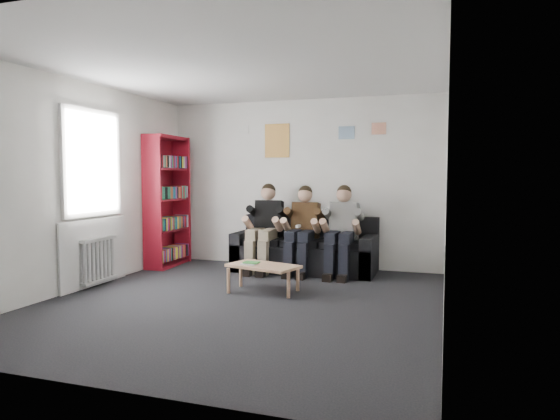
{
  "coord_description": "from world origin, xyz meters",
  "views": [
    {
      "loc": [
        2.25,
        -5.31,
        1.48
      ],
      "look_at": [
        0.05,
        1.3,
        1.0
      ],
      "focal_mm": 32.0,
      "sensor_mm": 36.0,
      "label": 1
    }
  ],
  "objects_px": {
    "sofa": "(305,252)",
    "person_left": "(264,228)",
    "coffee_table": "(263,268)",
    "person_right": "(341,231)",
    "bookshelf": "(168,201)",
    "person_middle": "(302,230)"
  },
  "relations": [
    {
      "from": "coffee_table",
      "to": "person_middle",
      "type": "bearing_deg",
      "value": 84.48
    },
    {
      "from": "bookshelf",
      "to": "person_middle",
      "type": "distance_m",
      "value": 2.3
    },
    {
      "from": "person_middle",
      "to": "person_right",
      "type": "distance_m",
      "value": 0.6
    },
    {
      "from": "coffee_table",
      "to": "bookshelf",
      "type": "bearing_deg",
      "value": 149.25
    },
    {
      "from": "person_right",
      "to": "bookshelf",
      "type": "bearing_deg",
      "value": -176.49
    },
    {
      "from": "sofa",
      "to": "person_left",
      "type": "xyz_separation_m",
      "value": [
        -0.6,
        -0.2,
        0.37
      ]
    },
    {
      "from": "bookshelf",
      "to": "person_right",
      "type": "relative_size",
      "value": 1.58
    },
    {
      "from": "bookshelf",
      "to": "person_left",
      "type": "distance_m",
      "value": 1.71
    },
    {
      "from": "person_left",
      "to": "person_right",
      "type": "height_order",
      "value": "person_left"
    },
    {
      "from": "bookshelf",
      "to": "person_middle",
      "type": "relative_size",
      "value": 1.6
    },
    {
      "from": "coffee_table",
      "to": "person_right",
      "type": "distance_m",
      "value": 1.56
    },
    {
      "from": "coffee_table",
      "to": "person_right",
      "type": "bearing_deg",
      "value": 61.22
    },
    {
      "from": "person_left",
      "to": "person_right",
      "type": "xyz_separation_m",
      "value": [
        1.21,
        0.0,
        -0.01
      ]
    },
    {
      "from": "bookshelf",
      "to": "person_right",
      "type": "height_order",
      "value": "bookshelf"
    },
    {
      "from": "sofa",
      "to": "person_right",
      "type": "bearing_deg",
      "value": -18.37
    },
    {
      "from": "person_left",
      "to": "person_middle",
      "type": "height_order",
      "value": "person_left"
    },
    {
      "from": "person_middle",
      "to": "coffee_table",
      "type": "bearing_deg",
      "value": -95.48
    },
    {
      "from": "person_left",
      "to": "person_middle",
      "type": "xyz_separation_m",
      "value": [
        0.6,
        0.0,
        -0.01
      ]
    },
    {
      "from": "sofa",
      "to": "person_middle",
      "type": "distance_m",
      "value": 0.41
    },
    {
      "from": "sofa",
      "to": "person_right",
      "type": "distance_m",
      "value": 0.73
    },
    {
      "from": "coffee_table",
      "to": "person_middle",
      "type": "relative_size",
      "value": 0.66
    },
    {
      "from": "bookshelf",
      "to": "person_left",
      "type": "height_order",
      "value": "bookshelf"
    }
  ]
}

